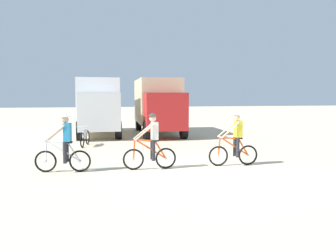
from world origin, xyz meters
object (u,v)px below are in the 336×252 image
at_px(box_truck_tan_camper, 158,103).
at_px(cyclist_cowboy_hat, 151,143).
at_px(cyclist_orange_shirt, 64,145).
at_px(cyclist_near_camera, 235,141).
at_px(bicycle_spare, 85,138).
at_px(box_truck_avon_van, 97,103).

xyz_separation_m(box_truck_tan_camper, cyclist_cowboy_hat, (-2.03, -10.18, -1.03)).
bearing_deg(cyclist_orange_shirt, cyclist_cowboy_hat, -2.62).
distance_m(cyclist_near_camera, bicycle_spare, 7.66).
relative_size(cyclist_orange_shirt, bicycle_spare, 1.07).
relative_size(box_truck_tan_camper, cyclist_orange_shirt, 3.75).
height_order(cyclist_near_camera, bicycle_spare, cyclist_near_camera).
bearing_deg(cyclist_near_camera, cyclist_orange_shirt, 179.02).
bearing_deg(box_truck_avon_van, bicycle_spare, -97.25).
distance_m(box_truck_tan_camper, bicycle_spare, 6.35).
xyz_separation_m(cyclist_cowboy_hat, bicycle_spare, (-2.25, 5.72, -0.45)).
relative_size(box_truck_avon_van, box_truck_tan_camper, 0.99).
bearing_deg(box_truck_avon_van, cyclist_near_camera, -67.10).
xyz_separation_m(cyclist_cowboy_hat, cyclist_near_camera, (2.86, 0.03, 0.00)).
distance_m(cyclist_orange_shirt, cyclist_near_camera, 5.56).
height_order(box_truck_tan_camper, cyclist_near_camera, box_truck_tan_camper).
distance_m(cyclist_orange_shirt, cyclist_cowboy_hat, 2.70).
xyz_separation_m(cyclist_orange_shirt, cyclist_near_camera, (5.56, -0.10, 0.00)).
height_order(box_truck_tan_camper, cyclist_cowboy_hat, box_truck_tan_camper).
distance_m(box_truck_avon_van, cyclist_near_camera, 11.56).
bearing_deg(bicycle_spare, cyclist_cowboy_hat, -68.56).
bearing_deg(box_truck_tan_camper, cyclist_cowboy_hat, -101.25).
xyz_separation_m(box_truck_tan_camper, cyclist_orange_shirt, (-4.72, -10.06, -1.03)).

